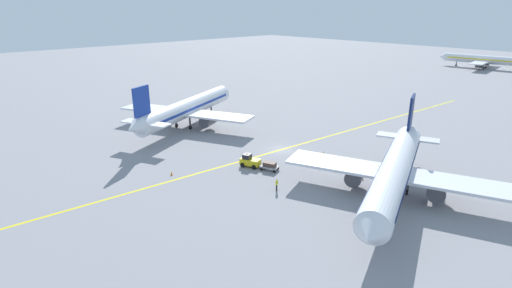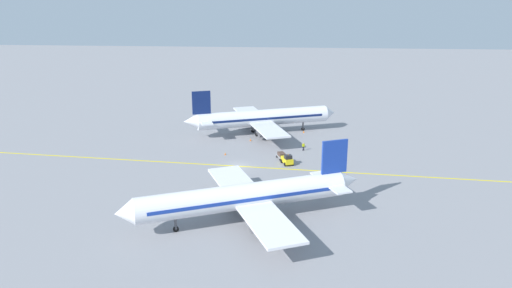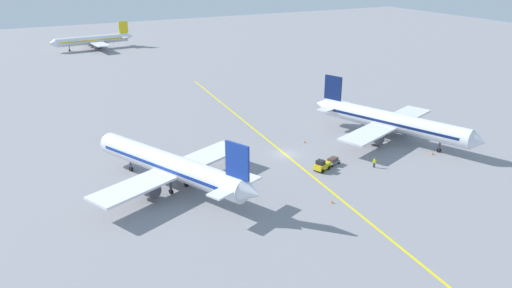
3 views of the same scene
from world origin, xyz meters
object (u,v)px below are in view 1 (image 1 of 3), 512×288
at_px(airplane_at_gate, 187,109).
at_px(baggage_cart_trailing, 270,165).
at_px(airplane_adjacent_stand, 395,171).
at_px(traffic_cone_mid_apron, 171,173).
at_px(baggage_tug_white, 250,161).
at_px(traffic_cone_by_wingtip, 324,153).
at_px(ground_crew_worker, 277,184).
at_px(airplane_distant_taxiing, 482,60).
at_px(traffic_cone_near_nose, 363,227).
at_px(traffic_cone_far_edge, 363,178).

bearing_deg(airplane_at_gate, baggage_cart_trailing, -8.29).
xyz_separation_m(airplane_adjacent_stand, baggage_cart_trailing, (-17.08, -5.12, -2.95)).
bearing_deg(traffic_cone_mid_apron, baggage_cart_trailing, 54.19).
xyz_separation_m(baggage_tug_white, traffic_cone_by_wingtip, (4.51, 12.38, -0.63)).
relative_size(airplane_at_gate, ground_crew_worker, 20.03).
height_order(airplane_at_gate, airplane_distant_taxiing, airplane_at_gate).
height_order(airplane_at_gate, baggage_cart_trailing, airplane_at_gate).
bearing_deg(ground_crew_worker, baggage_tug_white, 160.40).
height_order(airplane_at_gate, traffic_cone_near_nose, airplane_at_gate).
bearing_deg(airplane_adjacent_stand, ground_crew_worker, -140.83).
relative_size(airplane_adjacent_stand, traffic_cone_near_nose, 62.23).
bearing_deg(traffic_cone_near_nose, traffic_cone_by_wingtip, 138.00).
xyz_separation_m(airplane_at_gate, traffic_cone_by_wingtip, (29.00, 7.18, -3.43)).
relative_size(airplane_at_gate, baggage_tug_white, 10.08).
relative_size(airplane_distant_taxiing, baggage_tug_white, 9.58).
height_order(baggage_tug_white, baggage_cart_trailing, baggage_tug_white).
relative_size(airplane_distant_taxiing, baggage_cart_trailing, 10.92).
bearing_deg(ground_crew_worker, baggage_cart_trailing, 142.52).
bearing_deg(airplane_at_gate, traffic_cone_near_nose, -10.37).
xyz_separation_m(airplane_distant_taxiing, traffic_cone_mid_apron, (7.41, -145.14, -3.06)).
height_order(baggage_tug_white, traffic_cone_mid_apron, baggage_tug_white).
xyz_separation_m(baggage_cart_trailing, traffic_cone_near_nose, (18.83, -4.47, -0.49)).
distance_m(airplane_distant_taxiing, baggage_tug_white, 135.28).
bearing_deg(traffic_cone_mid_apron, traffic_cone_far_edge, 43.35).
relative_size(airplane_at_gate, airplane_adjacent_stand, 0.98).
distance_m(airplane_at_gate, traffic_cone_near_nose, 47.30).
height_order(airplane_adjacent_stand, airplane_distant_taxiing, airplane_adjacent_stand).
bearing_deg(traffic_cone_near_nose, traffic_cone_mid_apron, -165.21).
distance_m(airplane_at_gate, airplane_distant_taxiing, 129.98).
distance_m(airplane_adjacent_stand, ground_crew_worker, 15.12).
bearing_deg(traffic_cone_mid_apron, baggage_tug_white, 62.98).
xyz_separation_m(airplane_distant_taxiing, traffic_cone_near_nose, (34.66, -137.94, -3.06)).
relative_size(baggage_cart_trailing, traffic_cone_by_wingtip, 5.33).
bearing_deg(airplane_adjacent_stand, traffic_cone_far_edge, 160.74).
relative_size(traffic_cone_near_nose, traffic_cone_by_wingtip, 1.00).
bearing_deg(traffic_cone_near_nose, ground_crew_worker, 179.10).
xyz_separation_m(airplane_distant_taxiing, ground_crew_worker, (21.40, -137.73, -2.43)).
relative_size(traffic_cone_near_nose, traffic_cone_far_edge, 1.00).
distance_m(traffic_cone_near_nose, traffic_cone_by_wingtip, 23.42).
distance_m(airplane_at_gate, baggage_cart_trailing, 28.02).
bearing_deg(baggage_cart_trailing, traffic_cone_by_wingtip, 82.72).
height_order(traffic_cone_near_nose, traffic_cone_by_wingtip, same).
bearing_deg(baggage_tug_white, traffic_cone_far_edge, 29.66).
relative_size(baggage_tug_white, ground_crew_worker, 1.99).
bearing_deg(traffic_cone_mid_apron, airplane_adjacent_stand, 33.36).
height_order(airplane_at_gate, baggage_tug_white, airplane_at_gate).
height_order(airplane_adjacent_stand, traffic_cone_far_edge, airplane_adjacent_stand).
distance_m(airplane_distant_taxiing, traffic_cone_near_nose, 142.26).
height_order(airplane_at_gate, traffic_cone_mid_apron, airplane_at_gate).
bearing_deg(traffic_cone_mid_apron, airplane_at_gate, 140.67).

